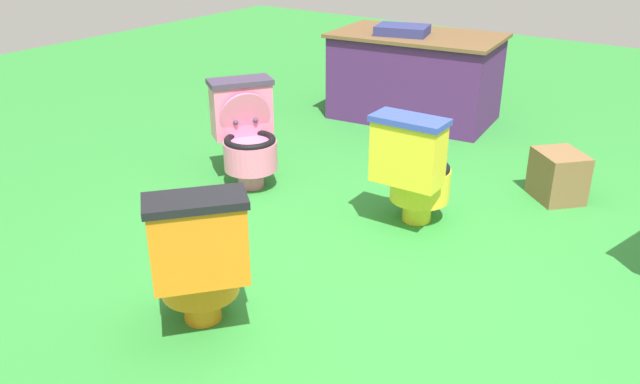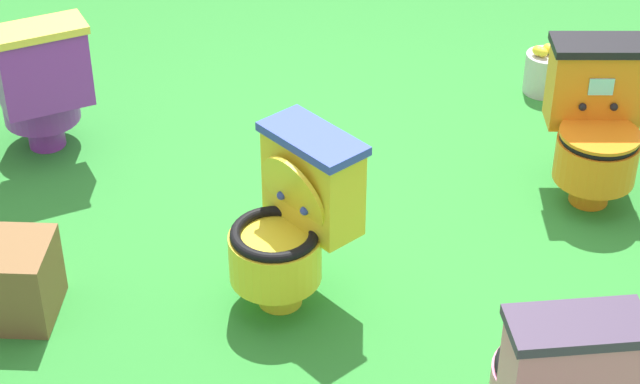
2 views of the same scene
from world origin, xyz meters
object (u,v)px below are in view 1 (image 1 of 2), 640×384
object	(u,v)px
toilet_orange	(199,259)
small_crate	(558,176)
toilet_yellow	(415,169)
toilet_pink	(246,133)
vendor_table	(415,76)

from	to	relation	value
toilet_orange	small_crate	distance (m)	2.59
toilet_yellow	toilet_pink	bearing A→B (deg)	-177.46
toilet_pink	small_crate	size ratio (longest dim) A/B	2.21
toilet_pink	toilet_orange	xyz separation A→B (m)	(0.97, -1.42, -0.00)
toilet_pink	toilet_yellow	world-z (taller)	same
toilet_yellow	vendor_table	world-z (taller)	vendor_table
toilet_pink	toilet_yellow	xyz separation A→B (m)	(1.26, 0.09, 0.00)
small_crate	vendor_table	bearing A→B (deg)	148.16
toilet_pink	vendor_table	size ratio (longest dim) A/B	0.47
toilet_pink	small_crate	bearing A→B (deg)	151.90
toilet_orange	vendor_table	size ratio (longest dim) A/B	0.47
toilet_yellow	small_crate	size ratio (longest dim) A/B	2.21
small_crate	toilet_orange	bearing A→B (deg)	-110.45
toilet_pink	toilet_orange	world-z (taller)	same
toilet_orange	small_crate	xyz separation A→B (m)	(0.90, 2.42, -0.21)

